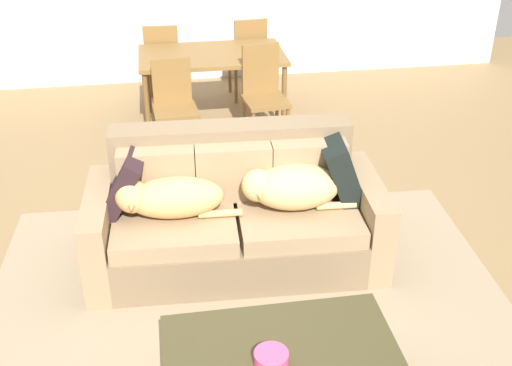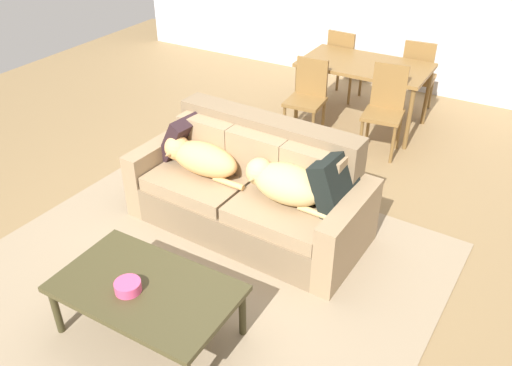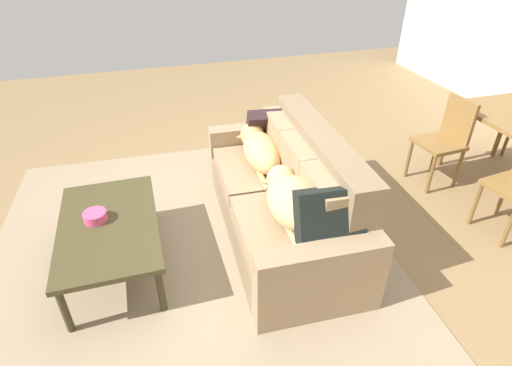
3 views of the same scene
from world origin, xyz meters
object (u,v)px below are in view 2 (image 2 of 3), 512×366
object	(u,v)px
bowl_on_coffee_table	(128,287)
dining_chair_far_right	(417,74)
coffee_table	(146,291)
dining_chair_near_right	(385,106)
dining_chair_far_left	(343,62)
dining_chair_near_left	(308,95)
dog_on_right_cushion	(284,182)
throw_pillow_by_left_arm	(185,136)
couch	(252,190)
dog_on_left_cushion	(199,157)
throw_pillow_by_right_arm	(336,183)
dining_table	(365,69)

from	to	relation	value
bowl_on_coffee_table	dining_chair_far_right	world-z (taller)	dining_chair_far_right
coffee_table	dining_chair_near_right	xyz separation A→B (m)	(0.48, 3.32, 0.13)
dining_chair_far_left	dining_chair_far_right	world-z (taller)	dining_chair_far_right
coffee_table	dining_chair_near_left	distance (m)	3.25
dog_on_right_cushion	dining_chair_far_right	bearing A→B (deg)	89.17
dog_on_right_cushion	dining_chair_near_right	bearing A→B (deg)	88.00
coffee_table	bowl_on_coffee_table	distance (m)	0.13
dog_on_right_cushion	dining_chair_far_right	xyz separation A→B (m)	(0.19, 3.13, -0.10)
throw_pillow_by_left_arm	bowl_on_coffee_table	distance (m)	1.76
couch	dining_chair_near_right	world-z (taller)	dining_chair_near_right
dining_chair_near_left	bowl_on_coffee_table	bearing A→B (deg)	-88.71
dog_on_left_cushion	bowl_on_coffee_table	world-z (taller)	dog_on_left_cushion
dog_on_right_cushion	throw_pillow_by_left_arm	world-z (taller)	throw_pillow_by_left_arm
throw_pillow_by_left_arm	dining_chair_near_left	xyz separation A→B (m)	(0.41, 1.71, -0.15)
throw_pillow_by_left_arm	bowl_on_coffee_table	xyz separation A→B (m)	(0.72, -1.60, -0.18)
dining_chair_near_left	dining_chair_near_right	size ratio (longest dim) A/B	0.93
dining_chair_near_right	dining_chair_far_left	bearing A→B (deg)	123.26
dog_on_left_cushion	dining_chair_near_right	distance (m)	2.23
dog_on_left_cushion	bowl_on_coffee_table	xyz separation A→B (m)	(0.44, -1.41, -0.13)
dining_chair_near_left	dining_chair_far_left	bearing A→B (deg)	88.97
throw_pillow_by_left_arm	throw_pillow_by_right_arm	world-z (taller)	throw_pillow_by_right_arm
dining_chair_near_right	dining_chair_far_right	size ratio (longest dim) A/B	1.02
coffee_table	dining_chair_far_right	world-z (taller)	dining_chair_far_right
couch	bowl_on_coffee_table	world-z (taller)	couch
couch	dog_on_right_cushion	bearing A→B (deg)	-14.79
throw_pillow_by_left_arm	dining_chair_far_right	world-z (taller)	dining_chair_far_right
dining_table	dining_chair_near_right	distance (m)	0.70
dining_table	throw_pillow_by_right_arm	bearing A→B (deg)	-74.66
dog_on_right_cushion	dining_chair_far_left	world-z (taller)	dining_chair_far_left
throw_pillow_by_left_arm	dog_on_left_cushion	bearing A→B (deg)	-32.85
dining_chair_near_right	dining_table	bearing A→B (deg)	123.01
coffee_table	dining_chair_far_left	distance (m)	4.44
dog_on_left_cushion	throw_pillow_by_left_arm	xyz separation A→B (m)	(-0.28, 0.18, 0.05)
dining_table	couch	bearing A→B (deg)	-92.07
dining_chair_far_left	dog_on_right_cushion	bearing A→B (deg)	108.00
dining_table	dining_chair_far_left	size ratio (longest dim) A/B	1.58
throw_pillow_by_right_arm	throw_pillow_by_left_arm	bearing A→B (deg)	177.36
dog_on_right_cushion	throw_pillow_by_right_arm	bearing A→B (deg)	20.61
dining_chair_far_left	dog_on_left_cushion	bearing A→B (deg)	93.04
throw_pillow_by_left_arm	coffee_table	size ratio (longest dim) A/B	0.36
dog_on_right_cushion	dining_chair_far_right	world-z (taller)	dining_chair_far_right
throw_pillow_by_left_arm	coffee_table	bearing A→B (deg)	-62.47
dog_on_right_cushion	throw_pillow_by_left_arm	xyz separation A→B (m)	(-1.11, 0.19, 0.04)
throw_pillow_by_right_arm	dining_chair_far_left	distance (m)	3.19
coffee_table	dining_chair_near_left	world-z (taller)	dining_chair_near_left
couch	coffee_table	world-z (taller)	couch
dining_table	dining_chair_near_left	xyz separation A→B (m)	(-0.42, -0.63, -0.18)
bowl_on_coffee_table	dining_table	bearing A→B (deg)	88.41
dining_chair_near_right	dining_chair_far_left	size ratio (longest dim) A/B	1.04
throw_pillow_by_right_arm	dining_chair_near_left	bearing A→B (deg)	121.22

